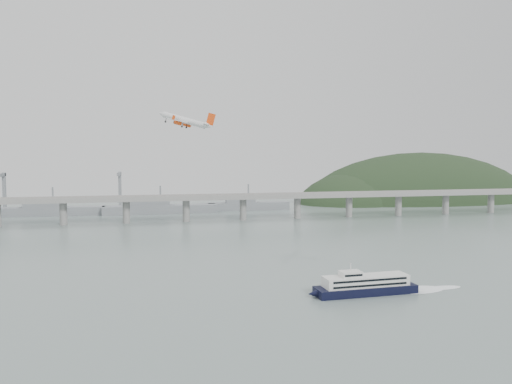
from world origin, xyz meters
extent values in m
plane|color=slate|center=(0.00, 0.00, 0.00)|extent=(900.00, 900.00, 0.00)
cube|color=gray|center=(0.00, 200.00, 20.00)|extent=(800.00, 22.00, 2.20)
cube|color=gray|center=(0.00, 189.50, 22.00)|extent=(800.00, 0.60, 1.80)
cube|color=gray|center=(0.00, 210.50, 22.00)|extent=(800.00, 0.60, 1.80)
cylinder|color=gray|center=(-130.00, 200.00, 9.50)|extent=(6.00, 6.00, 21.00)
cylinder|color=gray|center=(-80.00, 200.00, 9.50)|extent=(6.00, 6.00, 21.00)
cylinder|color=gray|center=(-30.00, 200.00, 9.50)|extent=(6.00, 6.00, 21.00)
cylinder|color=gray|center=(20.00, 200.00, 9.50)|extent=(6.00, 6.00, 21.00)
cylinder|color=gray|center=(70.00, 200.00, 9.50)|extent=(6.00, 6.00, 21.00)
cylinder|color=gray|center=(120.00, 200.00, 9.50)|extent=(6.00, 6.00, 21.00)
cylinder|color=gray|center=(170.00, 200.00, 9.50)|extent=(6.00, 6.00, 21.00)
cylinder|color=gray|center=(220.00, 200.00, 9.50)|extent=(6.00, 6.00, 21.00)
cylinder|color=gray|center=(270.00, 200.00, 9.50)|extent=(6.00, 6.00, 21.00)
ellipsoid|color=black|center=(270.00, 330.00, -18.00)|extent=(320.00, 150.00, 156.00)
ellipsoid|color=black|center=(175.00, 320.00, -12.00)|extent=(140.00, 110.00, 96.00)
ellipsoid|color=black|center=(360.00, 340.00, -25.00)|extent=(220.00, 140.00, 120.00)
cube|color=slate|center=(-150.00, 270.00, 4.00)|extent=(95.67, 20.15, 8.00)
cube|color=slate|center=(-159.50, 270.00, 12.00)|extent=(33.90, 15.02, 8.00)
cylinder|color=slate|center=(-150.00, 270.00, 20.00)|extent=(1.60, 1.60, 14.00)
cube|color=slate|center=(-50.00, 265.00, 4.00)|extent=(110.55, 21.43, 8.00)
cube|color=slate|center=(-61.00, 265.00, 12.00)|extent=(39.01, 16.73, 8.00)
cylinder|color=slate|center=(-50.00, 265.00, 20.00)|extent=(1.60, 1.60, 14.00)
cube|color=slate|center=(40.00, 275.00, 4.00)|extent=(85.00, 13.60, 8.00)
cube|color=slate|center=(31.50, 275.00, 12.00)|extent=(29.75, 11.90, 8.00)
cylinder|color=slate|center=(40.00, 275.00, 20.00)|extent=(1.60, 1.60, 14.00)
cube|color=slate|center=(-200.00, 300.00, 20.00)|extent=(3.00, 3.00, 40.00)
cube|color=slate|center=(-200.00, 290.00, 38.00)|extent=(3.00, 28.00, 3.00)
cube|color=slate|center=(-90.00, 300.00, 20.00)|extent=(3.00, 3.00, 40.00)
cube|color=slate|center=(-90.00, 290.00, 38.00)|extent=(3.00, 28.00, 3.00)
cube|color=black|center=(26.11, -40.10, 1.74)|extent=(43.84, 12.23, 3.48)
cone|color=black|center=(2.67, -41.08, 1.74)|extent=(4.49, 3.65, 3.48)
cube|color=silver|center=(26.11, -40.10, 5.65)|extent=(36.82, 10.20, 4.34)
cube|color=black|center=(26.30, -44.49, 6.78)|extent=(32.99, 1.51, 0.87)
cube|color=black|center=(26.30, -44.49, 4.69)|extent=(32.99, 1.51, 0.87)
cube|color=black|center=(25.93, -35.72, 6.78)|extent=(32.99, 1.51, 0.87)
cube|color=black|center=(25.93, -35.72, 4.69)|extent=(32.99, 1.51, 0.87)
cube|color=silver|center=(19.17, -40.39, 8.95)|extent=(8.93, 6.44, 2.26)
cube|color=black|center=(19.30, -43.48, 8.95)|extent=(7.82, 0.43, 0.87)
cylinder|color=silver|center=(19.17, -40.39, 11.73)|extent=(0.45, 0.45, 3.48)
ellipsoid|color=white|center=(50.42, -39.09, 0.04)|extent=(25.52, 13.54, 0.17)
ellipsoid|color=white|center=(62.57, -38.58, 0.04)|extent=(19.01, 7.03, 0.17)
cylinder|color=silver|center=(-40.23, 70.89, 78.41)|extent=(25.07, 20.33, 10.98)
cone|color=silver|center=(-53.34, 79.82, 82.62)|extent=(6.17, 5.88, 4.67)
cone|color=silver|center=(-26.59, 61.62, 74.56)|extent=(6.95, 6.25, 4.93)
cube|color=silver|center=(-39.66, 70.43, 77.16)|extent=(23.42, 31.86, 3.43)
cube|color=silver|center=(-27.24, 62.10, 75.52)|extent=(9.47, 12.06, 1.71)
cube|color=#F14710|center=(-25.61, 61.20, 78.52)|extent=(5.49, 3.49, 7.64)
cylinder|color=#F14710|center=(-38.12, 76.11, 75.88)|extent=(5.23, 4.75, 3.42)
cylinder|color=black|center=(-39.84, 77.28, 76.44)|extent=(2.12, 2.37, 2.38)
cube|color=silver|center=(-37.88, 76.01, 76.87)|extent=(2.49, 1.73, 1.86)
cylinder|color=#F14710|center=(-44.35, 66.72, 76.45)|extent=(5.23, 4.75, 3.42)
cylinder|color=black|center=(-46.07, 67.89, 77.01)|extent=(2.12, 2.37, 2.38)
cube|color=silver|center=(-44.10, 66.61, 77.44)|extent=(2.49, 1.73, 1.86)
cylinder|color=black|center=(-38.63, 72.84, 75.24)|extent=(1.09, 0.76, 2.49)
cylinder|color=black|center=(-38.91, 72.95, 74.15)|extent=(1.40, 1.07, 1.40)
cylinder|color=black|center=(-41.58, 68.40, 75.51)|extent=(1.09, 0.76, 2.49)
cylinder|color=black|center=(-41.85, 68.51, 74.42)|extent=(1.40, 1.07, 1.40)
cylinder|color=black|center=(-50.75, 77.88, 78.80)|extent=(1.09, 0.76, 2.49)
cylinder|color=black|center=(-51.02, 77.99, 77.71)|extent=(1.40, 1.07, 1.40)
cube|color=#F14710|center=(-28.11, 83.71, 76.94)|extent=(2.02, 1.31, 2.81)
cube|color=#F14710|center=(-47.34, 54.67, 78.70)|extent=(2.02, 1.31, 2.81)
camera|label=1|loc=(-62.32, -230.08, 58.52)|focal=35.00mm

